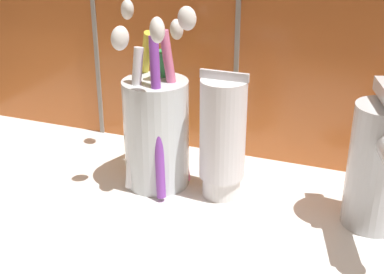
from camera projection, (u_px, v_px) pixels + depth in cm
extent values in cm
cube|color=white|center=(164.00, 232.00, 48.40)|extent=(67.89, 32.79, 2.00)
cylinder|color=silver|center=(156.00, 134.00, 52.67)|extent=(6.42, 6.42, 10.87)
cylinder|color=pink|center=(176.00, 110.00, 51.36)|extent=(3.02, 1.86, 15.46)
ellipsoid|color=white|center=(187.00, 18.00, 47.76)|extent=(2.29, 1.91, 2.40)
cylinder|color=green|center=(169.00, 109.00, 54.43)|extent=(1.22, 5.27, 13.47)
ellipsoid|color=white|center=(177.00, 29.00, 53.49)|extent=(1.44, 2.37, 2.62)
cylinder|color=yellow|center=(141.00, 97.00, 55.48)|extent=(5.51, 5.59, 15.10)
ellipsoid|color=white|center=(127.00, 9.00, 54.94)|extent=(2.61, 2.63, 2.68)
cylinder|color=white|center=(134.00, 120.00, 50.78)|extent=(2.22, 2.65, 14.02)
ellipsoid|color=white|center=(120.00, 38.00, 46.96)|extent=(2.17, 2.34, 2.39)
cylinder|color=purple|center=(158.00, 119.00, 49.37)|extent=(2.58, 3.36, 15.27)
ellipsoid|color=white|center=(157.00, 30.00, 44.53)|extent=(2.18, 2.41, 2.45)
cylinder|color=white|center=(221.00, 185.00, 52.23)|extent=(3.70, 3.70, 2.12)
cylinder|color=white|center=(223.00, 129.00, 49.81)|extent=(4.35, 4.35, 9.66)
cube|color=silver|center=(224.00, 76.00, 47.67)|extent=(4.57, 0.36, 0.80)
cylinder|color=silver|center=(379.00, 167.00, 45.78)|extent=(5.26, 5.26, 11.22)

